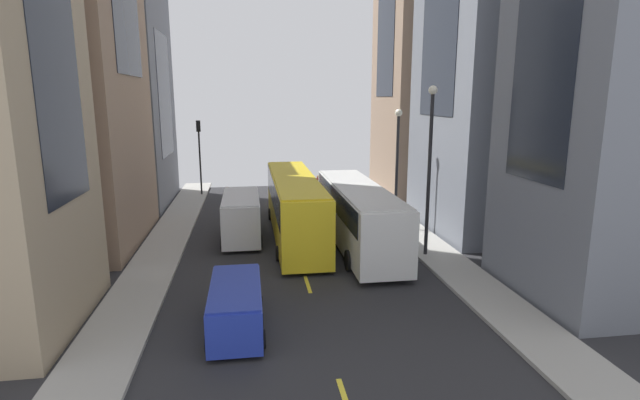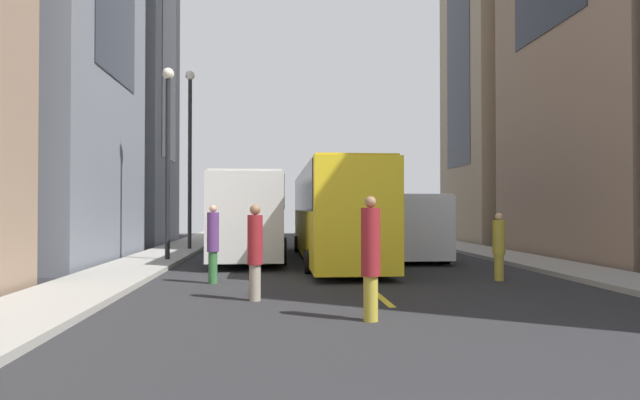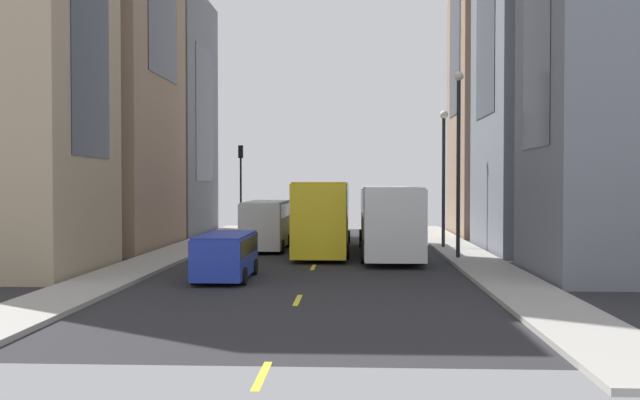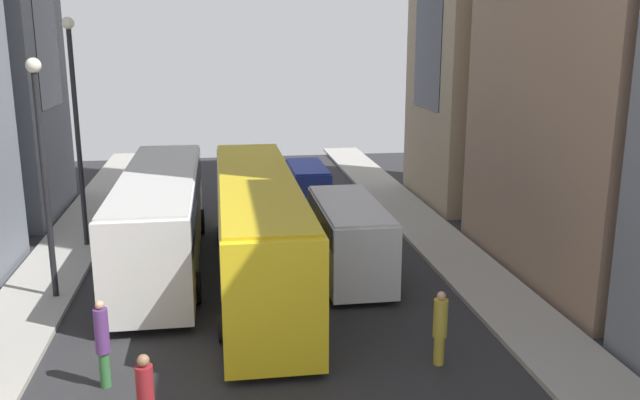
# 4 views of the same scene
# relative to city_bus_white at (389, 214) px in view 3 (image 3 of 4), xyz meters

# --- Properties ---
(ground_plane) EXTENTS (40.64, 40.64, 0.00)m
(ground_plane) POSITION_rel_city_bus_white_xyz_m (3.41, 1.06, -2.01)
(ground_plane) COLOR #28282B
(sidewalk_west) EXTENTS (2.36, 44.00, 0.15)m
(sidewalk_west) POSITION_rel_city_bus_white_xyz_m (-3.73, 1.06, -1.93)
(sidewalk_west) COLOR #9E9B93
(sidewalk_west) RESTS_ON ground
(sidewalk_east) EXTENTS (2.36, 44.00, 0.15)m
(sidewalk_east) POSITION_rel_city_bus_white_xyz_m (10.55, 1.06, -1.93)
(sidewalk_east) COLOR #9E9B93
(sidewalk_east) RESTS_ON ground
(lane_stripe_0) EXTENTS (0.16, 2.00, 0.01)m
(lane_stripe_0) POSITION_rel_city_bus_white_xyz_m (3.41, -19.94, -2.00)
(lane_stripe_0) COLOR yellow
(lane_stripe_0) RESTS_ON ground
(lane_stripe_1) EXTENTS (0.16, 2.00, 0.01)m
(lane_stripe_1) POSITION_rel_city_bus_white_xyz_m (3.41, -11.54, -2.00)
(lane_stripe_1) COLOR yellow
(lane_stripe_1) RESTS_ON ground
(lane_stripe_2) EXTENTS (0.16, 2.00, 0.01)m
(lane_stripe_2) POSITION_rel_city_bus_white_xyz_m (3.41, -3.14, -2.00)
(lane_stripe_2) COLOR yellow
(lane_stripe_2) RESTS_ON ground
(lane_stripe_3) EXTENTS (0.16, 2.00, 0.01)m
(lane_stripe_3) POSITION_rel_city_bus_white_xyz_m (3.41, 5.26, -2.00)
(lane_stripe_3) COLOR yellow
(lane_stripe_3) RESTS_ON ground
(lane_stripe_4) EXTENTS (0.16, 2.00, 0.01)m
(lane_stripe_4) POSITION_rel_city_bus_white_xyz_m (3.41, 13.66, -2.00)
(lane_stripe_4) COLOR yellow
(lane_stripe_4) RESTS_ON ground
(lane_stripe_5) EXTENTS (0.16, 2.00, 0.01)m
(lane_stripe_5) POSITION_rel_city_bus_white_xyz_m (3.41, 22.06, -2.00)
(lane_stripe_5) COLOR yellow
(lane_stripe_5) RESTS_ON ground
(building_east_0) EXTENTS (7.35, 9.83, 16.38)m
(building_east_0) POSITION_rel_city_bus_white_xyz_m (15.57, -13.35, 6.18)
(building_east_0) COLOR slate
(building_east_0) RESTS_ON ground
(building_east_2) EXTENTS (6.52, 7.18, 20.25)m
(building_east_2) POSITION_rel_city_bus_white_xyz_m (15.16, 7.74, 8.12)
(building_east_2) COLOR tan
(building_east_2) RESTS_ON ground
(city_bus_white) EXTENTS (2.80, 12.30, 3.35)m
(city_bus_white) POSITION_rel_city_bus_white_xyz_m (0.00, 0.00, 0.00)
(city_bus_white) COLOR silver
(city_bus_white) RESTS_ON ground
(streetcar_yellow) EXTENTS (2.70, 13.63, 3.59)m
(streetcar_yellow) POSITION_rel_city_bus_white_xyz_m (3.26, -2.34, 0.12)
(streetcar_yellow) COLOR yellow
(streetcar_yellow) RESTS_ON ground
(delivery_van_white) EXTENTS (2.26, 5.73, 2.58)m
(delivery_van_white) POSITION_rel_city_bus_white_xyz_m (6.33, -2.17, -0.49)
(delivery_van_white) COLOR white
(delivery_van_white) RESTS_ON ground
(car_blue_0) EXTENTS (1.93, 4.46, 1.68)m
(car_blue_0) POSITION_rel_city_bus_white_xyz_m (6.41, 9.14, -1.02)
(car_blue_0) COLOR #2338AD
(car_blue_0) RESTS_ON ground
(pedestrian_crossing_near) EXTENTS (0.35, 0.35, 1.93)m
(pedestrian_crossing_near) POSITION_rel_city_bus_white_xyz_m (7.34, -8.69, -0.99)
(pedestrian_crossing_near) COLOR gold
(pedestrian_crossing_near) RESTS_ON ground
(pedestrian_crossing_mid) EXTENTS (0.34, 0.34, 2.15)m
(pedestrian_crossing_mid) POSITION_rel_city_bus_white_xyz_m (0.54, -11.46, -0.86)
(pedestrian_crossing_mid) COLOR gray
(pedestrian_crossing_mid) RESTS_ON ground
(pedestrian_waiting_curb) EXTENTS (0.33, 0.33, 2.15)m
(pedestrian_waiting_curb) POSITION_rel_city_bus_white_xyz_m (-0.71, -8.60, -0.86)
(pedestrian_waiting_curb) COLOR #336B38
(pedestrian_waiting_curb) RESTS_ON ground
(pedestrian_walking_far) EXTENTS (0.35, 0.35, 2.28)m
(pedestrian_walking_far) POSITION_rel_city_bus_white_xyz_m (2.72, -13.81, -0.80)
(pedestrian_walking_far) COLOR gold
(pedestrian_walking_far) RESTS_ON ground
(traffic_light_near_corner) EXTENTS (0.32, 0.44, 6.07)m
(traffic_light_near_corner) POSITION_rel_city_bus_white_xyz_m (9.77, -15.47, 2.35)
(traffic_light_near_corner) COLOR black
(traffic_light_near_corner) RESTS_ON ground
(streetlamp_near) EXTENTS (0.44, 0.44, 7.22)m
(streetlamp_near) POSITION_rel_city_bus_white_xyz_m (-3.05, -2.89, 2.55)
(streetlamp_near) COLOR black
(streetlamp_near) RESTS_ON ground
(streetlamp_far) EXTENTS (0.44, 0.44, 8.46)m
(streetlamp_far) POSITION_rel_city_bus_white_xyz_m (-3.05, 2.40, 3.21)
(streetlamp_far) COLOR black
(streetlamp_far) RESTS_ON ground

